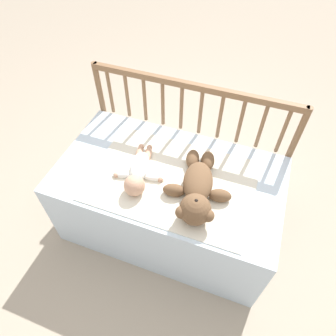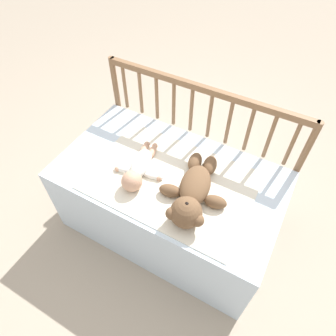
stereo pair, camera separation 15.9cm
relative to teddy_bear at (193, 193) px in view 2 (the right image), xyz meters
The scene contains 6 objects.
ground_plane 0.63m from the teddy_bear, 152.49° to the left, with size 12.00×12.00×0.00m, color tan.
crib_mattress 0.39m from the teddy_bear, 152.49° to the left, with size 1.25×0.71×0.53m.
crib_rail 0.51m from the teddy_bear, 111.46° to the left, with size 1.25×0.04×0.87m.
blanket 0.17m from the teddy_bear, 159.25° to the left, with size 0.87×0.59×0.01m.
teddy_bear is the anchor object (origin of this frame).
baby 0.33m from the teddy_bear, behind, with size 0.29×0.38×0.11m.
Camera 2 is at (0.50, -0.92, 1.80)m, focal length 32.00 mm.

